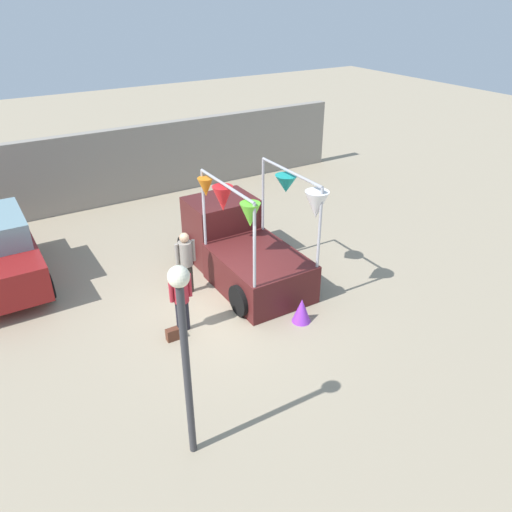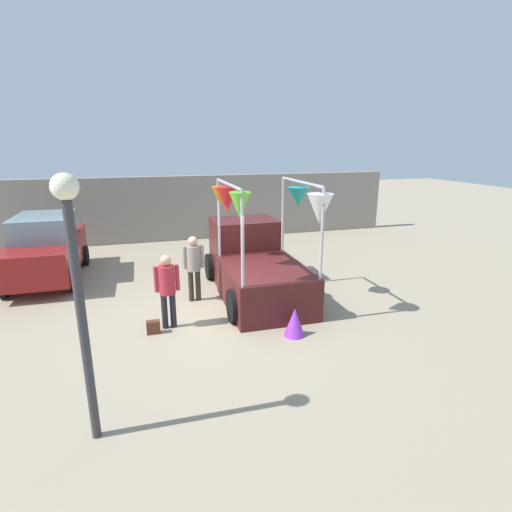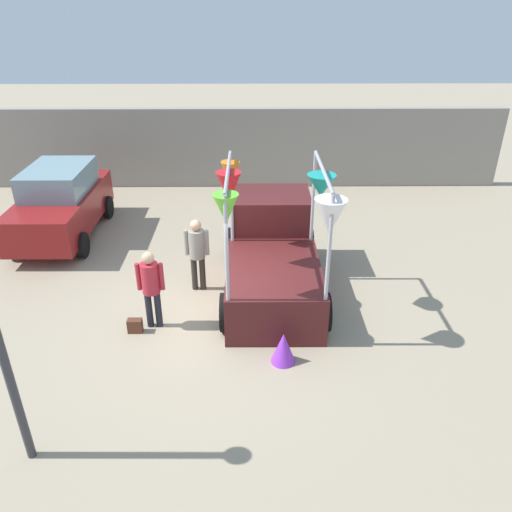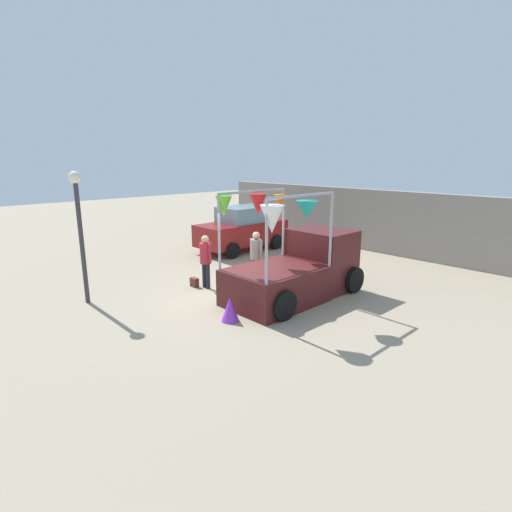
{
  "view_description": "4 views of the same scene",
  "coord_description": "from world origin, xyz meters",
  "px_view_note": "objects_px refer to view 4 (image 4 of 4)",
  "views": [
    {
      "loc": [
        -4.58,
        -8.99,
        6.89
      ],
      "look_at": [
        0.82,
        -0.13,
        1.24
      ],
      "focal_mm": 35.0,
      "sensor_mm": 36.0,
      "label": 1
    },
    {
      "loc": [
        -1.63,
        -8.49,
        3.88
      ],
      "look_at": [
        0.81,
        -0.09,
        1.39
      ],
      "focal_mm": 28.0,
      "sensor_mm": 36.0,
      "label": 2
    },
    {
      "loc": [
        0.7,
        -8.48,
        5.83
      ],
      "look_at": [
        0.78,
        0.08,
        1.34
      ],
      "focal_mm": 35.0,
      "sensor_mm": 36.0,
      "label": 3
    },
    {
      "loc": [
        8.3,
        -7.22,
        3.87
      ],
      "look_at": [
        0.51,
        0.13,
        1.24
      ],
      "focal_mm": 28.0,
      "sensor_mm": 36.0,
      "label": 4
    }
  ],
  "objects_px": {
    "parked_car": "(243,228)",
    "person_customer": "(206,257)",
    "person_vendor": "(256,253)",
    "folded_kite_bundle_violet": "(230,309)",
    "handbag": "(194,282)",
    "street_lamp": "(79,218)",
    "vendor_truck": "(300,266)"
  },
  "relations": [
    {
      "from": "vendor_truck",
      "to": "person_vendor",
      "type": "relative_size",
      "value": 2.44
    },
    {
      "from": "person_customer",
      "to": "person_vendor",
      "type": "bearing_deg",
      "value": 61.89
    },
    {
      "from": "parked_car",
      "to": "person_vendor",
      "type": "relative_size",
      "value": 2.39
    },
    {
      "from": "parked_car",
      "to": "vendor_truck",
      "type": "bearing_deg",
      "value": -25.85
    },
    {
      "from": "handbag",
      "to": "folded_kite_bundle_violet",
      "type": "bearing_deg",
      "value": -17.92
    },
    {
      "from": "folded_kite_bundle_violet",
      "to": "vendor_truck",
      "type": "bearing_deg",
      "value": 92.24
    },
    {
      "from": "person_customer",
      "to": "folded_kite_bundle_violet",
      "type": "distance_m",
      "value": 2.8
    },
    {
      "from": "person_customer",
      "to": "handbag",
      "type": "distance_m",
      "value": 0.94
    },
    {
      "from": "parked_car",
      "to": "person_vendor",
      "type": "height_order",
      "value": "parked_car"
    },
    {
      "from": "person_vendor",
      "to": "vendor_truck",
      "type": "bearing_deg",
      "value": 6.84
    },
    {
      "from": "street_lamp",
      "to": "person_customer",
      "type": "bearing_deg",
      "value": 68.63
    },
    {
      "from": "person_customer",
      "to": "folded_kite_bundle_violet",
      "type": "xyz_separation_m",
      "value": [
        2.47,
        -1.11,
        -0.69
      ]
    },
    {
      "from": "vendor_truck",
      "to": "handbag",
      "type": "bearing_deg",
      "value": -146.61
    },
    {
      "from": "parked_car",
      "to": "handbag",
      "type": "distance_m",
      "value": 5.32
    },
    {
      "from": "vendor_truck",
      "to": "parked_car",
      "type": "bearing_deg",
      "value": 154.15
    },
    {
      "from": "vendor_truck",
      "to": "person_customer",
      "type": "xyz_separation_m",
      "value": [
        -2.37,
        -1.59,
        0.12
      ]
    },
    {
      "from": "street_lamp",
      "to": "person_vendor",
      "type": "bearing_deg",
      "value": 66.48
    },
    {
      "from": "parked_car",
      "to": "person_customer",
      "type": "bearing_deg",
      "value": -53.62
    },
    {
      "from": "person_vendor",
      "to": "street_lamp",
      "type": "distance_m",
      "value": 5.13
    },
    {
      "from": "street_lamp",
      "to": "folded_kite_bundle_violet",
      "type": "height_order",
      "value": "street_lamp"
    },
    {
      "from": "person_customer",
      "to": "vendor_truck",
      "type": "bearing_deg",
      "value": 33.9
    },
    {
      "from": "vendor_truck",
      "to": "person_vendor",
      "type": "bearing_deg",
      "value": -173.16
    },
    {
      "from": "person_customer",
      "to": "handbag",
      "type": "xyz_separation_m",
      "value": [
        -0.35,
        -0.2,
        -0.85
      ]
    },
    {
      "from": "folded_kite_bundle_violet",
      "to": "person_vendor",
      "type": "bearing_deg",
      "value": 124.54
    },
    {
      "from": "parked_car",
      "to": "handbag",
      "type": "bearing_deg",
      "value": -57.99
    },
    {
      "from": "parked_car",
      "to": "folded_kite_bundle_violet",
      "type": "bearing_deg",
      "value": -43.75
    },
    {
      "from": "person_vendor",
      "to": "folded_kite_bundle_violet",
      "type": "relative_size",
      "value": 2.79
    },
    {
      "from": "handbag",
      "to": "street_lamp",
      "type": "bearing_deg",
      "value": -106.64
    },
    {
      "from": "vendor_truck",
      "to": "street_lamp",
      "type": "height_order",
      "value": "street_lamp"
    },
    {
      "from": "person_customer",
      "to": "street_lamp",
      "type": "height_order",
      "value": "street_lamp"
    },
    {
      "from": "handbag",
      "to": "folded_kite_bundle_violet",
      "type": "relative_size",
      "value": 0.47
    },
    {
      "from": "person_customer",
      "to": "person_vendor",
      "type": "height_order",
      "value": "person_vendor"
    }
  ]
}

